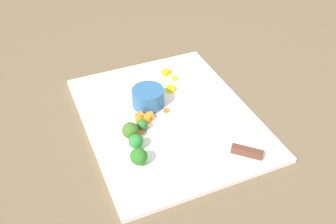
# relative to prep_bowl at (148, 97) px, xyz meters

# --- Properties ---
(ground_plane) EXTENTS (4.00, 4.00, 0.00)m
(ground_plane) POSITION_rel_prep_bowl_xyz_m (-0.06, -0.03, -0.04)
(ground_plane) COLOR brown
(cutting_board) EXTENTS (0.50, 0.40, 0.01)m
(cutting_board) POSITION_rel_prep_bowl_xyz_m (-0.06, -0.03, -0.03)
(cutting_board) COLOR white
(cutting_board) RESTS_ON ground_plane
(prep_bowl) EXTENTS (0.08, 0.08, 0.05)m
(prep_bowl) POSITION_rel_prep_bowl_xyz_m (0.00, 0.00, 0.00)
(prep_bowl) COLOR #2C5B8D
(prep_bowl) RESTS_ON cutting_board
(chef_knife) EXTENTS (0.25, 0.26, 0.02)m
(chef_knife) POSITION_rel_prep_bowl_xyz_m (-0.20, -0.08, -0.02)
(chef_knife) COLOR silver
(chef_knife) RESTS_ON cutting_board
(carrot_dice_0) EXTENTS (0.02, 0.02, 0.02)m
(carrot_dice_0) POSITION_rel_prep_bowl_xyz_m (-0.06, 0.03, -0.02)
(carrot_dice_0) COLOR orange
(carrot_dice_0) RESTS_ON cutting_board
(carrot_dice_1) EXTENTS (0.02, 0.02, 0.01)m
(carrot_dice_1) POSITION_rel_prep_bowl_xyz_m (-0.08, 0.05, -0.02)
(carrot_dice_1) COLOR orange
(carrot_dice_1) RESTS_ON cutting_board
(carrot_dice_2) EXTENTS (0.02, 0.02, 0.01)m
(carrot_dice_2) POSITION_rel_prep_bowl_xyz_m (-0.08, 0.04, -0.02)
(carrot_dice_2) COLOR orange
(carrot_dice_2) RESTS_ON cutting_board
(carrot_dice_3) EXTENTS (0.02, 0.02, 0.02)m
(carrot_dice_3) POSITION_rel_prep_bowl_xyz_m (-0.05, 0.04, -0.02)
(carrot_dice_3) COLOR orange
(carrot_dice_3) RESTS_ON cutting_board
(carrot_dice_4) EXTENTS (0.02, 0.02, 0.01)m
(carrot_dice_4) POSITION_rel_prep_bowl_xyz_m (-0.06, 0.05, -0.02)
(carrot_dice_4) COLOR orange
(carrot_dice_4) RESTS_ON cutting_board
(carrot_dice_5) EXTENTS (0.02, 0.02, 0.01)m
(carrot_dice_5) POSITION_rel_prep_bowl_xyz_m (-0.05, 0.03, -0.02)
(carrot_dice_5) COLOR orange
(carrot_dice_5) RESTS_ON cutting_board
(carrot_dice_6) EXTENTS (0.01, 0.01, 0.01)m
(carrot_dice_6) POSITION_rel_prep_bowl_xyz_m (-0.05, -0.03, -0.02)
(carrot_dice_6) COLOR orange
(carrot_dice_6) RESTS_ON cutting_board
(carrot_dice_7) EXTENTS (0.02, 0.02, 0.02)m
(carrot_dice_7) POSITION_rel_prep_bowl_xyz_m (-0.05, 0.02, -0.02)
(carrot_dice_7) COLOR orange
(carrot_dice_7) RESTS_ON cutting_board
(carrot_dice_8) EXTENTS (0.01, 0.01, 0.01)m
(carrot_dice_8) POSITION_rel_prep_bowl_xyz_m (-0.09, 0.06, -0.02)
(carrot_dice_8) COLOR orange
(carrot_dice_8) RESTS_ON cutting_board
(pepper_dice_0) EXTENTS (0.02, 0.03, 0.02)m
(pepper_dice_0) POSITION_rel_prep_bowl_xyz_m (0.11, -0.09, -0.02)
(pepper_dice_0) COLOR yellow
(pepper_dice_0) RESTS_ON cutting_board
(pepper_dice_1) EXTENTS (0.02, 0.02, 0.01)m
(pepper_dice_1) POSITION_rel_prep_bowl_xyz_m (0.03, -0.05, -0.02)
(pepper_dice_1) COLOR yellow
(pepper_dice_1) RESTS_ON cutting_board
(pepper_dice_2) EXTENTS (0.02, 0.02, 0.01)m
(pepper_dice_2) POSITION_rel_prep_bowl_xyz_m (0.04, -0.03, -0.02)
(pepper_dice_2) COLOR yellow
(pepper_dice_2) RESTS_ON cutting_board
(pepper_dice_3) EXTENTS (0.02, 0.02, 0.01)m
(pepper_dice_3) POSITION_rel_prep_bowl_xyz_m (0.03, -0.07, -0.02)
(pepper_dice_3) COLOR yellow
(pepper_dice_3) RESTS_ON cutting_board
(pepper_dice_4) EXTENTS (0.03, 0.03, 0.02)m
(pepper_dice_4) POSITION_rel_prep_bowl_xyz_m (0.06, -0.01, -0.01)
(pepper_dice_4) COLOR yellow
(pepper_dice_4) RESTS_ON cutting_board
(pepper_dice_5) EXTENTS (0.01, 0.01, 0.01)m
(pepper_dice_5) POSITION_rel_prep_bowl_xyz_m (0.07, -0.11, -0.02)
(pepper_dice_5) COLOR yellow
(pepper_dice_5) RESTS_ON cutting_board
(broccoli_floret_0) EXTENTS (0.04, 0.04, 0.04)m
(broccoli_floret_0) POSITION_rel_prep_bowl_xyz_m (-0.18, 0.09, -0.00)
(broccoli_floret_0) COLOR #8CB856
(broccoli_floret_0) RESTS_ON cutting_board
(broccoli_floret_1) EXTENTS (0.04, 0.04, 0.04)m
(broccoli_floret_1) POSITION_rel_prep_bowl_xyz_m (-0.10, 0.08, 0.00)
(broccoli_floret_1) COLOR #83B954
(broccoli_floret_1) RESTS_ON cutting_board
(broccoli_floret_2) EXTENTS (0.03, 0.03, 0.04)m
(broccoli_floret_2) POSITION_rel_prep_bowl_xyz_m (-0.14, 0.08, -0.00)
(broccoli_floret_2) COLOR #96BE57
(broccoli_floret_2) RESTS_ON cutting_board
(broccoli_floret_3) EXTENTS (0.03, 0.03, 0.03)m
(broccoli_floret_3) POSITION_rel_prep_bowl_xyz_m (-0.09, 0.05, -0.01)
(broccoli_floret_3) COLOR #84AC60
(broccoli_floret_3) RESTS_ON cutting_board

